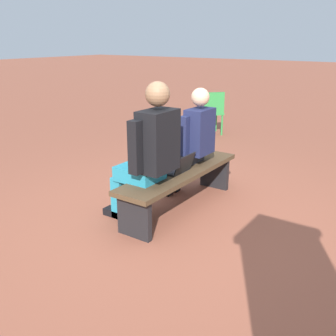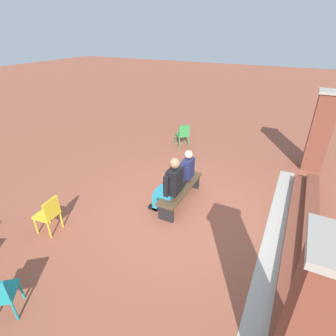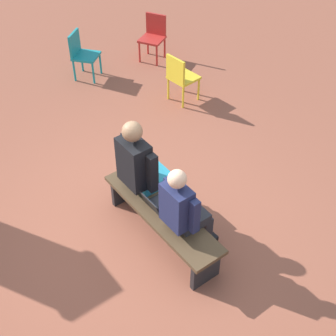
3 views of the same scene
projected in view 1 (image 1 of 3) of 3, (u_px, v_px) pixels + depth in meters
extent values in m
plane|color=brown|center=(177.00, 224.00, 4.05)|extent=(60.00, 60.00, 0.00)
cube|color=#4C3823|center=(180.00, 172.00, 4.28)|extent=(1.80, 0.44, 0.05)
cube|color=black|center=(214.00, 172.00, 4.97)|extent=(0.06, 0.37, 0.40)
cube|color=black|center=(134.00, 218.00, 3.72)|extent=(0.06, 0.37, 0.40)
cube|color=#232328|center=(184.00, 156.00, 4.59)|extent=(0.31, 0.36, 0.13)
cube|color=#232328|center=(175.00, 174.00, 4.84)|extent=(0.10, 0.11, 0.45)
cube|color=black|center=(171.00, 187.00, 4.94)|extent=(0.10, 0.22, 0.06)
cube|color=#232328|center=(167.00, 177.00, 4.72)|extent=(0.10, 0.11, 0.45)
cube|color=black|center=(164.00, 191.00, 4.81)|extent=(0.10, 0.22, 0.06)
cube|color=#1E2347|center=(199.00, 132.00, 4.38)|extent=(0.35, 0.22, 0.51)
cube|color=#195133|center=(191.00, 133.00, 4.46)|extent=(0.05, 0.01, 0.31)
cube|color=#1E2347|center=(204.00, 129.00, 4.60)|extent=(0.08, 0.09, 0.43)
cube|color=#1E2347|center=(184.00, 136.00, 4.25)|extent=(0.08, 0.09, 0.43)
sphere|color=#DBAD89|center=(200.00, 97.00, 4.26)|extent=(0.20, 0.20, 0.20)
cube|color=teal|center=(140.00, 173.00, 3.99)|extent=(0.36, 0.42, 0.15)
cube|color=teal|center=(131.00, 192.00, 4.27)|extent=(0.12, 0.13, 0.45)
cube|color=black|center=(127.00, 207.00, 4.36)|extent=(0.12, 0.25, 0.07)
cube|color=teal|center=(119.00, 198.00, 4.12)|extent=(0.12, 0.13, 0.45)
cube|color=black|center=(115.00, 213.00, 4.21)|extent=(0.12, 0.25, 0.07)
cube|color=black|center=(158.00, 141.00, 3.75)|extent=(0.40, 0.25, 0.59)
cube|color=black|center=(167.00, 137.00, 3.99)|extent=(0.10, 0.11, 0.50)
cube|color=black|center=(135.00, 148.00, 3.59)|extent=(0.10, 0.11, 0.50)
sphere|color=#8C6647|center=(158.00, 94.00, 3.61)|extent=(0.23, 0.23, 0.23)
cube|color=black|center=(174.00, 170.00, 4.23)|extent=(0.32, 0.22, 0.02)
cube|color=#2D2D33|center=(173.00, 169.00, 4.23)|extent=(0.29, 0.15, 0.00)
cube|color=black|center=(185.00, 163.00, 4.12)|extent=(0.32, 0.07, 0.19)
cube|color=#33519E|center=(184.00, 163.00, 4.13)|extent=(0.28, 0.06, 0.17)
cube|color=#2D893D|center=(211.00, 113.00, 7.70)|extent=(0.59, 0.59, 0.04)
cube|color=#2D893D|center=(214.00, 103.00, 7.45)|extent=(0.32, 0.30, 0.40)
cylinder|color=#2D893D|center=(216.00, 121.00, 7.97)|extent=(0.04, 0.04, 0.40)
cylinder|color=#2D893D|center=(199.00, 122.00, 7.90)|extent=(0.04, 0.04, 0.40)
cylinder|color=#2D893D|center=(222.00, 125.00, 7.64)|extent=(0.04, 0.04, 0.40)
cylinder|color=#2D893D|center=(204.00, 126.00, 7.57)|extent=(0.04, 0.04, 0.40)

